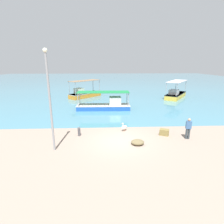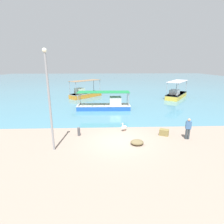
% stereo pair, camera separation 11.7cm
% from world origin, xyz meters
% --- Properties ---
extents(ground, '(120.00, 120.00, 0.00)m').
position_xyz_m(ground, '(0.00, 0.00, 0.00)').
color(ground, gray).
extents(harbor_water, '(110.00, 90.00, 0.00)m').
position_xyz_m(harbor_water, '(0.00, 48.00, 0.00)').
color(harbor_water, teal).
rests_on(harbor_water, ground).
extents(fishing_boat_far_right, '(6.80, 2.12, 2.30)m').
position_xyz_m(fishing_boat_far_right, '(-1.00, 9.65, 0.59)').
color(fishing_boat_far_right, '#2256B2').
rests_on(fishing_boat_far_right, harbor_water).
extents(fishing_boat_far_left, '(5.52, 5.65, 2.91)m').
position_xyz_m(fishing_boat_far_left, '(-4.57, 18.19, 0.66)').
color(fishing_boat_far_left, orange).
rests_on(fishing_boat_far_left, harbor_water).
extents(fishing_boat_outer, '(5.40, 6.28, 2.88)m').
position_xyz_m(fishing_boat_outer, '(11.07, 16.75, 0.65)').
color(fishing_boat_outer, gold).
rests_on(fishing_boat_outer, harbor_water).
extents(pelican, '(0.71, 0.57, 0.80)m').
position_xyz_m(pelican, '(0.55, 2.05, 0.38)').
color(pelican, '#E0997A').
rests_on(pelican, ground).
extents(lamp_post, '(0.28, 0.28, 6.63)m').
position_xyz_m(lamp_post, '(-4.62, -1.18, 3.68)').
color(lamp_post, gray).
rests_on(lamp_post, ground).
extents(mooring_bollard, '(0.23, 0.23, 0.76)m').
position_xyz_m(mooring_bollard, '(-3.25, 1.22, 0.40)').
color(mooring_bollard, '#47474C').
rests_on(mooring_bollard, ground).
extents(fisherman_standing, '(0.44, 0.30, 1.69)m').
position_xyz_m(fisherman_standing, '(5.35, 0.21, 0.91)').
color(fisherman_standing, '#333C41').
rests_on(fisherman_standing, ground).
extents(net_pile, '(0.96, 0.81, 0.36)m').
position_xyz_m(net_pile, '(1.24, -0.61, 0.18)').
color(net_pile, brown).
rests_on(net_pile, ground).
extents(cargo_crate, '(0.87, 0.75, 0.51)m').
position_xyz_m(cargo_crate, '(3.77, 1.01, 0.26)').
color(cargo_crate, olive).
rests_on(cargo_crate, ground).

